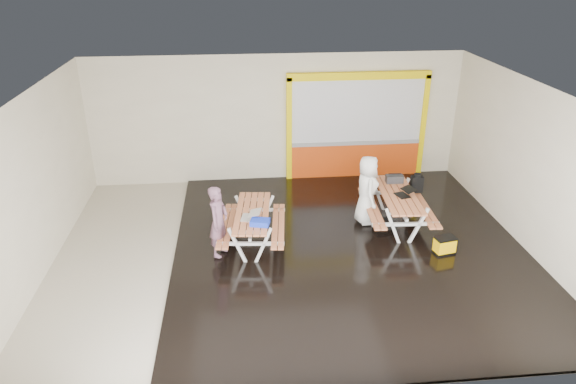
{
  "coord_description": "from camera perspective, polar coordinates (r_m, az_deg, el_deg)",
  "views": [
    {
      "loc": [
        -1.05,
        -9.65,
        5.87
      ],
      "look_at": [
        0.0,
        0.9,
        1.0
      ],
      "focal_mm": 32.64,
      "sensor_mm": 36.0,
      "label": 1
    }
  ],
  "objects": [
    {
      "name": "person_right",
      "position": [
        12.16,
        8.61,
        0.24
      ],
      "size": [
        0.54,
        0.81,
        1.63
      ],
      "primitive_type": "imported",
      "rotation": [
        0.0,
        0.0,
        1.55
      ],
      "color": "white",
      "rests_on": "deck"
    },
    {
      "name": "picnic_table_left",
      "position": [
        11.31,
        -3.89,
        -3.04
      ],
      "size": [
        1.57,
        2.15,
        0.81
      ],
      "color": "#C27147",
      "rests_on": "deck"
    },
    {
      "name": "person_left",
      "position": [
        10.84,
        -7.58,
        -3.18
      ],
      "size": [
        0.56,
        0.66,
        1.54
      ],
      "primitive_type": "imported",
      "rotation": [
        0.0,
        0.0,
        1.15
      ],
      "color": "#6D495C",
      "rests_on": "deck"
    },
    {
      "name": "deck",
      "position": [
        11.51,
        6.69,
        -6.03
      ],
      "size": [
        7.5,
        7.98,
        0.05
      ],
      "primitive_type": "cube",
      "color": "black",
      "rests_on": "room"
    },
    {
      "name": "room",
      "position": [
        10.54,
        0.49,
        1.67
      ],
      "size": [
        10.02,
        8.02,
        3.52
      ],
      "color": "#BFB5A2",
      "rests_on": "ground"
    },
    {
      "name": "laptop_right",
      "position": [
        12.11,
        12.57,
        -0.12
      ],
      "size": [
        0.47,
        0.44,
        0.16
      ],
      "color": "black",
      "rests_on": "picnic_table_right"
    },
    {
      "name": "fluke_bag",
      "position": [
        11.58,
        16.68,
        -5.6
      ],
      "size": [
        0.48,
        0.36,
        0.37
      ],
      "color": "black",
      "rests_on": "deck"
    },
    {
      "name": "picnic_table_right",
      "position": [
        12.28,
        11.85,
        -1.0
      ],
      "size": [
        1.58,
        2.24,
        0.86
      ],
      "color": "#C27147",
      "rests_on": "deck"
    },
    {
      "name": "kiosk",
      "position": [
        14.65,
        7.46,
        6.87
      ],
      "size": [
        3.88,
        0.16,
        3.0
      ],
      "color": "#D2420E",
      "rests_on": "room"
    },
    {
      "name": "blue_pouch",
      "position": [
        10.68,
        -3.07,
        -3.31
      ],
      "size": [
        0.43,
        0.35,
        0.11
      ],
      "primitive_type": "cube",
      "rotation": [
        0.0,
        0.0,
        -0.25
      ],
      "color": "#1832C4",
      "rests_on": "picnic_table_left"
    },
    {
      "name": "dark_case",
      "position": [
        12.35,
        10.33,
        -3.45
      ],
      "size": [
        0.5,
        0.42,
        0.16
      ],
      "primitive_type": "cube",
      "rotation": [
        0.0,
        0.0,
        0.23
      ],
      "color": "black",
      "rests_on": "deck"
    },
    {
      "name": "backpack",
      "position": [
        13.02,
        13.85,
        0.96
      ],
      "size": [
        0.28,
        0.19,
        0.47
      ],
      "color": "black",
      "rests_on": "picnic_table_right"
    },
    {
      "name": "laptop_left",
      "position": [
        10.95,
        -4.13,
        -2.59
      ],
      "size": [
        0.47,
        0.44,
        0.17
      ],
      "color": "silver",
      "rests_on": "picnic_table_left"
    },
    {
      "name": "toolbox",
      "position": [
        12.72,
        11.51,
        1.42
      ],
      "size": [
        0.41,
        0.22,
        0.23
      ],
      "color": "black",
      "rests_on": "picnic_table_right"
    }
  ]
}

